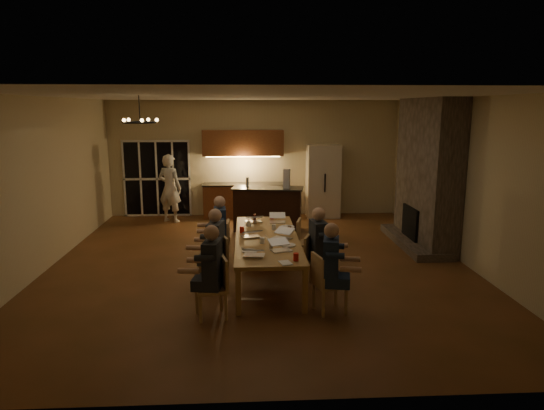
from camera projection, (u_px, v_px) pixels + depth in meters
The scene contains 45 objects.
floor at pixel (259, 264), 9.44m from camera, with size 9.00×9.00×0.00m, color brown.
back_wall at pixel (254, 158), 13.55m from camera, with size 8.00×0.04×3.20m, color #CABE8F.
left_wall at pixel (40, 185), 8.90m from camera, with size 0.04×9.00×3.20m, color #CABE8F.
right_wall at pixel (467, 181), 9.34m from camera, with size 0.04×9.00×3.20m, color #CABE8F.
ceiling at pixel (258, 95), 8.80m from camera, with size 8.00×9.00×0.04m, color white.
french_doors at pixel (157, 179), 13.46m from camera, with size 1.86×0.08×2.10m, color black.
fireplace at pixel (427, 173), 10.50m from camera, with size 0.58×2.50×3.20m, color #5E524A.
kitchenette at pixel (243, 174), 13.30m from camera, with size 2.24×0.68×2.40m, color brown, non-canonical shape.
refrigerator at pixel (323, 181), 13.41m from camera, with size 0.90×0.68×2.00m, color beige.
dining_table at pixel (267, 257), 8.63m from camera, with size 1.10×3.27×0.75m, color #A07A40.
bar_island at pixel (268, 209), 11.94m from camera, with size 1.73×0.68×1.08m, color black.
chair_left_near at pixel (211, 288), 6.98m from camera, with size 0.44×0.44×0.89m, color tan, non-canonical shape.
chair_left_mid at pixel (213, 262), 8.13m from camera, with size 0.44×0.44×0.89m, color tan, non-canonical shape.
chair_left_far at pixel (218, 244), 9.23m from camera, with size 0.44×0.44×0.89m, color tan, non-canonical shape.
chair_right_near at pixel (330, 283), 7.17m from camera, with size 0.44×0.44×0.89m, color tan, non-canonical shape.
chair_right_mid at pixel (319, 262), 8.16m from camera, with size 0.44×0.44×0.89m, color tan, non-canonical shape.
chair_right_far at pixel (309, 243), 9.32m from camera, with size 0.44×0.44×0.89m, color tan, non-canonical shape.
person_left_near at pixel (212, 272), 6.91m from camera, with size 0.60×0.60×1.38m, color #23272D, non-canonical shape.
person_right_near at pixel (331, 269), 7.04m from camera, with size 0.60×0.60×1.38m, color #1B2C45, non-canonical shape.
person_left_mid at pixel (216, 250), 8.01m from camera, with size 0.60×0.60×1.38m, color #3C4046, non-canonical shape.
person_right_mid at pixel (318, 248), 8.11m from camera, with size 0.60×0.60×1.38m, color #23272D, non-canonical shape.
person_left_far at pixel (220, 232), 9.15m from camera, with size 0.60×0.60×1.38m, color #1B2C45, non-canonical shape.
standing_person at pixel (170, 188), 12.79m from camera, with size 0.66×0.43×1.81m, color silver.
chandelier at pixel (140, 122), 8.23m from camera, with size 0.59×0.59×0.03m, color black.
laptop_a at pixel (254, 249), 7.46m from camera, with size 0.32×0.28×0.23m, color silver, non-canonical shape.
laptop_b at pixel (281, 244), 7.72m from camera, with size 0.32×0.28×0.23m, color silver, non-canonical shape.
laptop_c at pixel (251, 231), 8.55m from camera, with size 0.32×0.28×0.23m, color silver, non-canonical shape.
laptop_d at pixel (281, 232), 8.43m from camera, with size 0.32×0.28×0.23m, color silver, non-canonical shape.
laptop_e at pixel (253, 216), 9.67m from camera, with size 0.32×0.28×0.23m, color silver, non-canonical shape.
laptop_f at pixel (277, 217), 9.63m from camera, with size 0.32×0.28×0.23m, color silver, non-canonical shape.
mug_front at pixel (262, 241), 8.14m from camera, with size 0.09×0.09×0.10m, color white.
mug_mid at pixel (274, 227), 9.07m from camera, with size 0.08×0.08×0.10m, color white.
mug_back at pixel (249, 224), 9.33m from camera, with size 0.09×0.09×0.10m, color white.
redcup_near at pixel (296, 257), 7.22m from camera, with size 0.08×0.08×0.12m, color red.
redcup_mid at pixel (242, 229), 8.85m from camera, with size 0.08×0.08×0.12m, color red.
redcup_far at pixel (272, 216), 9.98m from camera, with size 0.09×0.09×0.12m, color red.
can_silver at pixel (271, 244), 7.88m from camera, with size 0.06×0.06×0.12m, color #B2B2B7.
can_cola at pixel (255, 217), 9.85m from camera, with size 0.06×0.06×0.12m, color #3F0F0C.
can_right at pixel (290, 229), 8.89m from camera, with size 0.07×0.07×0.12m, color #B2B2B7.
plate_near at pixel (288, 245), 8.02m from camera, with size 0.26×0.26×0.02m, color white.
plate_left at pixel (249, 251), 7.69m from camera, with size 0.25×0.25×0.02m, color white.
plate_far at pixel (288, 227), 9.25m from camera, with size 0.27×0.27×0.02m, color white.
notepad at pixel (285, 263), 7.11m from camera, with size 0.16×0.23×0.01m, color white.
bar_bottle at pixel (247, 182), 11.91m from camera, with size 0.07×0.07×0.24m, color #99999E.
bar_blender at pixel (287, 179), 11.67m from camera, with size 0.15×0.15×0.46m, color silver.
Camera 1 is at (-0.25, -9.03, 3.00)m, focal length 32.00 mm.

